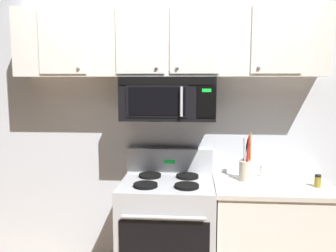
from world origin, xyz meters
TOP-DOWN VIEW (x-y plane):
  - back_wall at (0.00, 0.79)m, footprint 5.20×0.10m
  - stove_range at (0.00, 0.42)m, footprint 0.76×0.69m
  - over_range_microwave at (-0.00, 0.54)m, footprint 0.76×0.43m
  - upper_cabinets at (-0.00, 0.57)m, footprint 2.50×0.36m
  - counter_segment at (0.84, 0.43)m, footprint 0.93×0.65m
  - utensil_crock_cream at (0.65, 0.51)m, footprint 0.13×0.13m
  - salt_shaker at (0.80, 0.63)m, footprint 0.04×0.04m
  - spice_jar at (1.17, 0.37)m, footprint 0.05×0.05m

SIDE VIEW (x-z plane):
  - counter_segment at x=0.84m, z-range 0.00..0.90m
  - stove_range at x=0.00m, z-range -0.09..1.03m
  - salt_shaker at x=0.80m, z-range 0.90..1.00m
  - spice_jar at x=1.17m, z-range 0.90..1.00m
  - utensil_crock_cream at x=0.65m, z-range 0.80..1.21m
  - back_wall at x=0.00m, z-range 0.00..2.70m
  - over_range_microwave at x=0.00m, z-range 1.40..1.75m
  - upper_cabinets at x=0.00m, z-range 1.75..2.30m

